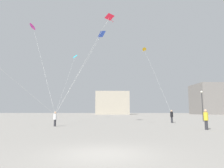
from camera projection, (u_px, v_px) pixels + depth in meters
name	position (u px, v px, depth m)	size (l,w,h in m)	color
ground_plane	(103.00, 154.00, 8.09)	(300.00, 300.00, 0.00)	gray
person_in_black	(172.00, 116.00, 29.17)	(0.40, 0.40, 1.84)	#2D2D33
person_in_yellow	(206.00, 118.00, 18.58)	(0.41, 0.41, 1.87)	#2D2D33
person_in_white	(55.00, 118.00, 22.55)	(0.36, 0.36, 1.64)	#2D2D33
kite_cyan_delta	(75.00, 57.00, 46.74)	(3.53, 24.29, 13.64)	#1EB2C6
kite_amber_diamond	(145.00, 50.00, 45.55)	(1.98, 15.38, 14.83)	yellow
kite_magenta_diamond	(33.00, 27.00, 31.34)	(6.86, 7.77, 14.03)	#D12899
kite_cobalt_delta	(101.00, 35.00, 30.15)	(5.22, 7.11, 12.29)	blue
kite_crimson_delta	(108.00, 21.00, 22.82)	(6.65, 1.46, 11.29)	red
building_left_hall	(112.00, 103.00, 96.95)	(16.22, 10.22, 10.87)	#B2A893
building_centre_hall	(222.00, 99.00, 99.10)	(27.19, 17.51, 14.76)	gray
lamppost_east	(202.00, 101.00, 33.07)	(0.36, 0.36, 5.00)	#2D2D30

